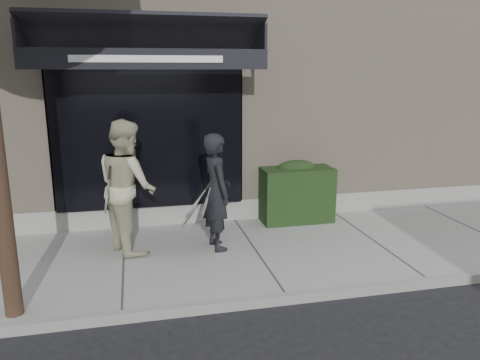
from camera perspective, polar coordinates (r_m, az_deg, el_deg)
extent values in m
plane|color=black|center=(7.44, 1.84, -9.30)|extent=(80.00, 80.00, 0.00)
cube|color=gray|center=(7.41, 1.84, -8.87)|extent=(20.00, 3.00, 0.12)
cube|color=gray|center=(6.06, 5.66, -14.17)|extent=(20.00, 0.10, 0.14)
cube|color=tan|center=(11.77, -4.38, 12.79)|extent=(14.00, 7.00, 5.50)
cube|color=gray|center=(8.91, -0.92, -3.69)|extent=(14.02, 0.42, 0.50)
cube|color=black|center=(8.26, -11.03, 5.72)|extent=(3.20, 0.30, 2.60)
cube|color=gray|center=(8.51, -21.93, 5.22)|extent=(0.08, 0.40, 2.60)
cube|color=gray|center=(8.60, -0.30, 6.27)|extent=(0.08, 0.40, 2.60)
cube|color=gray|center=(8.34, -11.49, 15.01)|extent=(3.36, 0.40, 0.12)
cube|color=black|center=(7.66, -11.43, 17.13)|extent=(3.60, 1.03, 0.55)
cube|color=black|center=(7.14, -11.15, 14.29)|extent=(3.60, 0.05, 0.30)
cube|color=white|center=(7.11, -11.14, 14.30)|extent=(2.20, 0.01, 0.10)
cube|color=black|center=(7.80, -25.08, 15.51)|extent=(0.04, 1.00, 0.45)
cube|color=black|center=(7.91, 2.16, 16.66)|extent=(0.04, 1.00, 0.45)
cube|color=black|center=(8.68, 6.82, -1.71)|extent=(1.30, 0.70, 1.00)
ellipsoid|color=black|center=(8.56, 6.91, 1.52)|extent=(0.71, 0.38, 0.27)
imported|color=black|center=(7.19, -2.88, -1.45)|extent=(0.54, 0.72, 1.82)
torus|color=silver|center=(6.94, -4.36, -3.33)|extent=(0.16, 0.32, 0.30)
cylinder|color=silver|center=(6.94, -4.36, -3.33)|extent=(0.12, 0.28, 0.26)
cylinder|color=silver|center=(6.94, -4.36, -3.33)|extent=(0.18, 0.05, 0.07)
cylinder|color=black|center=(6.94, -4.36, -3.33)|extent=(0.20, 0.06, 0.09)
torus|color=silver|center=(6.76, -5.74, -3.31)|extent=(0.27, 0.34, 0.26)
cylinder|color=silver|center=(6.76, -5.74, -3.31)|extent=(0.22, 0.30, 0.22)
cylinder|color=silver|center=(6.76, -5.74, -3.31)|extent=(0.16, 0.06, 0.12)
cylinder|color=black|center=(6.76, -5.74, -3.31)|extent=(0.18, 0.08, 0.14)
imported|color=#B8B593|center=(7.30, -13.58, -0.71)|extent=(1.09, 1.21, 2.03)
torus|color=silver|center=(6.99, -15.98, -2.45)|extent=(0.08, 0.31, 0.30)
cylinder|color=silver|center=(6.99, -15.98, -2.45)|extent=(0.06, 0.27, 0.27)
cylinder|color=silver|center=(6.99, -15.98, -2.45)|extent=(0.18, 0.03, 0.05)
cylinder|color=black|center=(6.99, -15.98, -2.45)|extent=(0.20, 0.04, 0.06)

